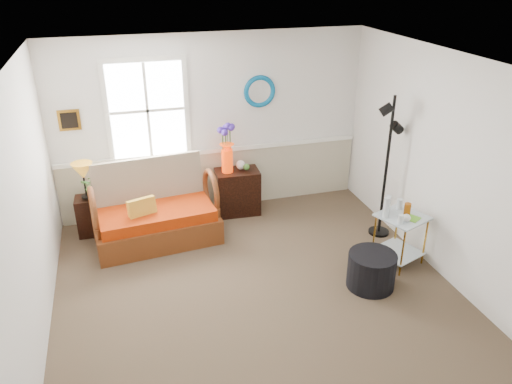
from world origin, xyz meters
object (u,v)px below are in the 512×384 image
object	(u,v)px
cabinet	(237,192)
floor_lamp	(386,168)
lamp_stand	(89,216)
loveseat	(155,205)
ottoman	(371,270)
side_table	(399,239)

from	to	relation	value
cabinet	floor_lamp	size ratio (longest dim) A/B	0.35
floor_lamp	cabinet	bearing A→B (deg)	161.51
cabinet	floor_lamp	bearing A→B (deg)	-30.60
lamp_stand	cabinet	size ratio (longest dim) A/B	0.81
loveseat	cabinet	world-z (taller)	loveseat
cabinet	ottoman	distance (m)	2.46
cabinet	lamp_stand	bearing A→B (deg)	-175.79
ottoman	lamp_stand	bearing A→B (deg)	145.22
floor_lamp	ottoman	world-z (taller)	floor_lamp
lamp_stand	side_table	world-z (taller)	side_table
cabinet	floor_lamp	world-z (taller)	floor_lamp
lamp_stand	cabinet	bearing A→B (deg)	1.21
cabinet	side_table	bearing A→B (deg)	-46.47
side_table	floor_lamp	xyz separation A→B (m)	(0.14, 0.71, 0.65)
lamp_stand	floor_lamp	size ratio (longest dim) A/B	0.28
side_table	ottoman	xyz separation A→B (m)	(-0.57, -0.36, -0.11)
loveseat	lamp_stand	bearing A→B (deg)	148.67
lamp_stand	floor_lamp	world-z (taller)	floor_lamp
lamp_stand	side_table	xyz separation A→B (m)	(3.72, -1.83, 0.05)
cabinet	side_table	world-z (taller)	cabinet
loveseat	cabinet	xyz separation A→B (m)	(1.25, 0.47, -0.19)
cabinet	floor_lamp	distance (m)	2.19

